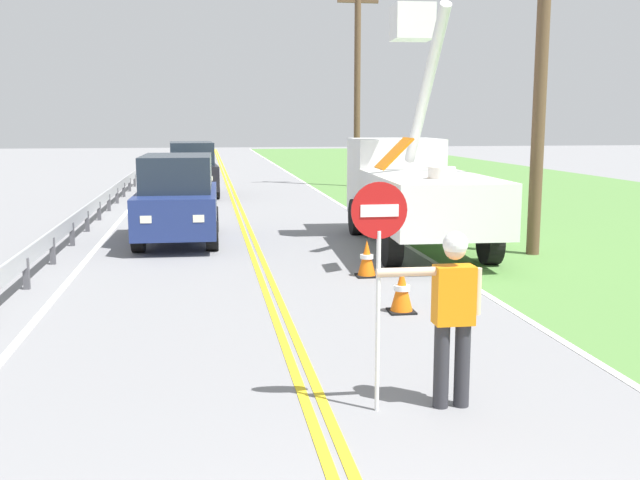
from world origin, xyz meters
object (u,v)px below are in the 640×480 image
oncoming_suv_nearest (178,198)px  oncoming_suv_second (192,169)px  utility_pole_mid (357,84)px  stop_sign_paddle (379,245)px  traffic_cone_mid (367,259)px  utility_bucket_truck (412,185)px  utility_pole_near (541,63)px  traffic_cone_lead (402,291)px  flagger_worker (452,308)px

oncoming_suv_nearest → oncoming_suv_second: size_ratio=0.99×
oncoming_suv_second → utility_pole_mid: 8.65m
stop_sign_paddle → traffic_cone_mid: 6.67m
stop_sign_paddle → utility_pole_mid: 26.18m
utility_bucket_truck → utility_pole_near: (2.30, -1.64, 2.72)m
traffic_cone_lead → stop_sign_paddle: bearing=-108.8°
traffic_cone_lead → flagger_worker: bearing=-97.6°
utility_bucket_truck → oncoming_suv_nearest: utility_bucket_truck is taller
flagger_worker → utility_pole_near: utility_pole_near is taller
utility_pole_near → stop_sign_paddle: bearing=-123.8°
flagger_worker → oncoming_suv_second: size_ratio=0.39×
utility_bucket_truck → oncoming_suv_nearest: (-5.48, 1.37, -0.36)m
utility_pole_near → traffic_cone_lead: size_ratio=11.29×
traffic_cone_mid → traffic_cone_lead: bearing=-90.8°
oncoming_suv_nearest → stop_sign_paddle: bearing=-78.2°
utility_bucket_truck → utility_pole_near: size_ratio=0.87×
stop_sign_paddle → utility_pole_near: size_ratio=0.29×
stop_sign_paddle → utility_pole_mid: size_ratio=0.27×
traffic_cone_mid → utility_bucket_truck: bearing=61.5°
utility_pole_near → flagger_worker: bearing=-119.8°
utility_pole_mid → oncoming_suv_nearest: bearing=-117.2°
oncoming_suv_second → stop_sign_paddle: bearing=-84.4°
utility_pole_near → utility_bucket_truck: bearing=144.5°
utility_pole_mid → traffic_cone_mid: utility_pole_mid is taller
utility_pole_near → utility_pole_mid: bearing=91.2°
flagger_worker → traffic_cone_lead: 3.85m
oncoming_suv_second → traffic_cone_lead: oncoming_suv_second is taller
utility_bucket_truck → oncoming_suv_nearest: bearing=166.0°
utility_pole_near → utility_pole_mid: (-0.38, 17.39, 0.37)m
traffic_cone_lead → traffic_cone_mid: 2.66m
utility_bucket_truck → oncoming_suv_second: utility_bucket_truck is taller
stop_sign_paddle → traffic_cone_lead: 4.18m
flagger_worker → traffic_cone_lead: bearing=82.4°
oncoming_suv_nearest → traffic_cone_mid: bearing=-52.5°
flagger_worker → utility_bucket_truck: size_ratio=0.27×
oncoming_suv_second → utility_pole_near: size_ratio=0.59×
oncoming_suv_nearest → traffic_cone_mid: oncoming_suv_nearest is taller
utility_pole_mid → traffic_cone_mid: (-3.76, -19.13, -4.17)m
flagger_worker → traffic_cone_mid: (0.54, 6.41, -0.71)m
stop_sign_paddle → utility_pole_near: utility_pole_near is taller
utility_bucket_truck → traffic_cone_lead: (-1.87, -6.04, -1.08)m
utility_pole_near → traffic_cone_lead: bearing=-133.5°
oncoming_suv_second → traffic_cone_lead: (3.45, -18.55, -0.72)m
stop_sign_paddle → oncoming_suv_nearest: 11.41m
traffic_cone_lead → oncoming_suv_second: bearing=100.5°
utility_pole_mid → traffic_cone_lead: bearing=-99.9°
utility_pole_mid → stop_sign_paddle: bearing=-101.2°
flagger_worker → utility_bucket_truck: utility_bucket_truck is taller
oncoming_suv_nearest → traffic_cone_mid: size_ratio=6.63×
utility_bucket_truck → oncoming_suv_second: 13.60m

